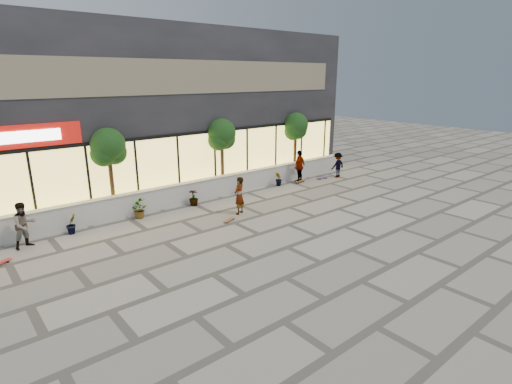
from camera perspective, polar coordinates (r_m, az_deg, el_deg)
ground at (r=14.84m, az=4.51°, el=-7.88°), size 80.00×80.00×0.00m
planter_wall at (r=19.96m, az=-9.50°, el=-0.03°), size 22.00×0.42×1.04m
retail_building at (r=24.17m, az=-16.65°, el=11.34°), size 24.00×9.17×8.50m
shrub_b at (r=17.50m, az=-24.88°, el=-4.15°), size 0.57×0.57×0.81m
shrub_c at (r=18.31m, az=-16.46°, el=-2.39°), size 0.68×0.77×0.81m
shrub_d at (r=19.49m, az=-8.92°, el=-0.77°), size 0.64×0.64×0.81m
shrub_e at (r=20.98m, az=-2.36°, el=0.65°), size 0.46×0.35×0.81m
shrub_f at (r=22.72m, az=3.27°, el=1.86°), size 0.55×0.57×0.81m
tree_midwest at (r=18.63m, az=-20.34°, el=5.78°), size 1.60×1.50×3.92m
tree_mideast at (r=21.33m, az=-4.92°, el=7.95°), size 1.60×1.50×3.92m
tree_east at (r=24.83m, az=5.69°, el=9.12°), size 1.60×1.50×3.92m
skater_center at (r=18.00m, az=-2.42°, el=-0.51°), size 0.74×0.63×1.72m
skater_left at (r=16.76m, az=-30.19°, el=-4.11°), size 1.00×0.88×1.72m
skater_right_near at (r=23.51m, az=6.24°, el=3.66°), size 1.20×0.76×1.90m
skater_right_far at (r=25.08m, az=11.58°, el=3.79°), size 1.02×0.62×1.53m
skateboard_center at (r=17.33m, az=-3.83°, el=-3.95°), size 0.76×0.45×0.09m
skateboard_right_near at (r=23.65m, az=6.35°, el=1.56°), size 0.86×0.31×0.10m
skateboard_right_far at (r=24.67m, az=9.48°, el=2.06°), size 0.84×0.30×0.10m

